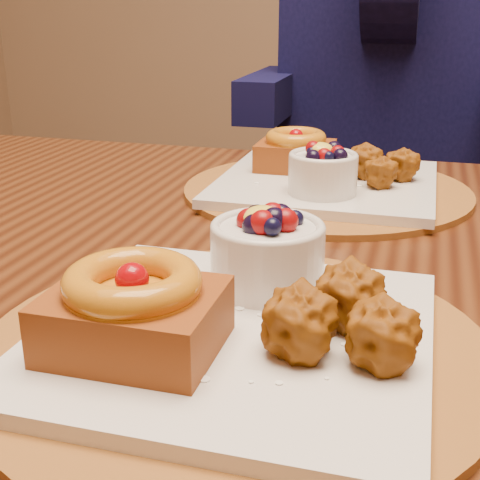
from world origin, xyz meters
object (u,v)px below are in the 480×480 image
at_px(place_setting_far, 325,177).
at_px(diner, 393,26).
at_px(chair_far, 391,207).
at_px(dining_table, 292,316).
at_px(place_setting_near, 233,315).

relative_size(place_setting_far, diner, 0.43).
distance_m(place_setting_far, chair_far, 0.75).
xyz_separation_m(dining_table, place_setting_near, (-0.00, -0.21, 0.10)).
xyz_separation_m(dining_table, place_setting_far, (-0.00, 0.22, 0.10)).
xyz_separation_m(place_setting_near, place_setting_far, (0.00, 0.43, -0.00)).
bearing_deg(diner, chair_far, 73.55).
bearing_deg(diner, place_setting_near, -94.20).
bearing_deg(diner, dining_table, -94.51).
relative_size(place_setting_near, chair_far, 0.40).
height_order(place_setting_far, chair_far, chair_far).
bearing_deg(place_setting_near, chair_far, 87.04).
bearing_deg(place_setting_far, place_setting_near, -90.12).
bearing_deg(place_setting_far, diner, 86.63).
height_order(dining_table, diner, diner).
distance_m(dining_table, chair_far, 0.94).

